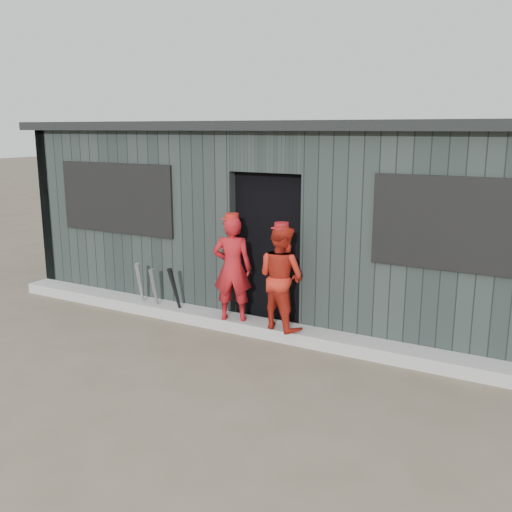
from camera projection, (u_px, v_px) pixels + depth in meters
The scene contains 9 objects.
ground at pixel (168, 389), 5.66m from camera, with size 80.00×80.00×0.00m, color brown.
curb at pixel (257, 327), 7.20m from camera, with size 8.00×0.36×0.15m, color #A4A49F.
bat_left at pixel (141, 287), 7.91m from camera, with size 0.07×0.07×0.77m, color #9B9AA3.
bat_mid at pixel (155, 292), 7.80m from camera, with size 0.07×0.07×0.69m, color gray.
bat_right at pixel (176, 293), 7.62m from camera, with size 0.07×0.07×0.76m, color black.
player_red_left at pixel (232, 268), 7.12m from camera, with size 0.49×0.32×1.34m, color #A8141B.
player_red_right at pixel (281, 277), 6.82m from camera, with size 0.62×0.48×1.28m, color red.
player_grey_back at pixel (287, 278), 7.59m from camera, with size 0.56×0.36×1.15m, color #B4B4B4.
dugout at pixel (312, 215), 8.37m from camera, with size 8.30×3.30×2.62m.
Camera 1 is at (3.31, -4.15, 2.53)m, focal length 40.00 mm.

